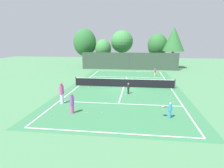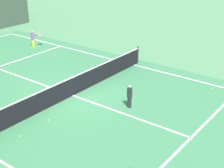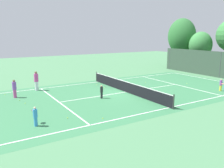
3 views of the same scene
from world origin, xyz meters
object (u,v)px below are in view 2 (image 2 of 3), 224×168
Objects in this scene: tennis_ball_0 at (49,120)px; player_1 at (130,96)px; tennis_ball_8 at (19,136)px; player_0 at (33,38)px; tennis_ball_3 at (211,89)px.

player_1 is at bearing -32.96° from tennis_ball_0.
player_1 is at bearing -23.19° from tennis_ball_8.
player_1 reaches higher than tennis_ball_8.
player_0 reaches higher than tennis_ball_3.
player_1 is (-3.61, -10.84, -0.03)m from player_0.
tennis_ball_3 is at bearing -87.18° from player_0.
player_1 reaches higher than tennis_ball_0.
tennis_ball_8 is (-8.37, -8.80, -0.58)m from player_0.
player_1 is at bearing 152.01° from tennis_ball_3.
player_1 is 17.05× the size of tennis_ball_0.
tennis_ball_3 is 1.00× the size of tennis_ball_8.
player_0 is 17.60× the size of tennis_ball_8.
tennis_ball_8 is (-9.02, 4.30, 0.00)m from tennis_ball_3.
tennis_ball_3 is at bearing -27.99° from player_1.
tennis_ball_0 is 8.59m from tennis_ball_3.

